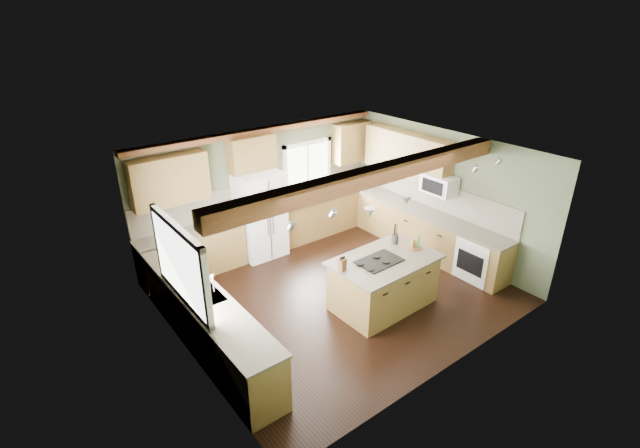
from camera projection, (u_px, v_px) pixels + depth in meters
floor at (336, 292)px, 8.51m from camera, size 5.60×5.60×0.00m
ceiling at (339, 155)px, 7.41m from camera, size 5.60×5.60×0.00m
wall_back at (262, 188)px, 9.76m from camera, size 5.60×0.00×5.60m
wall_left at (181, 281)px, 6.42m from camera, size 0.00×5.00×5.00m
wall_right at (443, 193)px, 9.50m from camera, size 0.00×5.00×5.00m
ceiling_beam at (372, 176)px, 6.90m from camera, size 5.55×0.26×0.26m
soffit_trim at (262, 131)px, 9.17m from camera, size 5.55×0.20×0.10m
backsplash_back at (263, 192)px, 9.79m from camera, size 5.58×0.03×0.58m
backsplash_right at (440, 196)px, 9.57m from camera, size 0.03×3.70×0.58m
base_cab_back_left at (193, 254)px, 8.92m from camera, size 2.02×0.60×0.88m
counter_back_left at (190, 233)px, 8.73m from camera, size 2.06×0.64×0.04m
base_cab_back_right at (326, 213)px, 10.73m from camera, size 2.62×0.60×0.88m
counter_back_right at (326, 194)px, 10.53m from camera, size 2.66×0.64×0.04m
base_cab_left at (206, 322)px, 6.98m from camera, size 0.60×3.70×0.88m
counter_left at (203, 297)px, 6.79m from camera, size 0.64×3.74×0.04m
base_cab_right at (427, 234)px, 9.74m from camera, size 0.60×3.70×0.88m
counter_right at (429, 214)px, 9.54m from camera, size 0.64×3.74×0.04m
upper_cab_back_left at (169, 180)px, 8.27m from camera, size 1.40×0.35×0.90m
upper_cab_over_fridge at (251, 153)px, 9.11m from camera, size 0.96×0.35×0.70m
upper_cab_right at (407, 154)px, 9.78m from camera, size 0.35×2.20×0.90m
upper_cab_back_corner at (351, 142)px, 10.63m from camera, size 0.90×0.35×0.90m
window_left at (179, 264)px, 6.36m from camera, size 0.04×1.60×1.05m
window_back at (307, 167)px, 10.27m from camera, size 1.10×0.04×1.00m
sink at (203, 296)px, 6.79m from camera, size 0.50×0.65×0.03m
faucet at (213, 284)px, 6.83m from camera, size 0.02×0.02×0.28m
dishwasher at (250, 371)px, 6.06m from camera, size 0.60×0.60×0.84m
oven at (479, 258)px, 8.80m from camera, size 0.60×0.72×0.84m
microwave at (439, 184)px, 9.24m from camera, size 0.40×0.70×0.38m
pendant_left at (370, 213)px, 7.13m from camera, size 0.18×0.18×0.16m
pendant_right at (406, 200)px, 7.61m from camera, size 0.18×0.18×0.16m
refrigerator at (260, 215)px, 9.49m from camera, size 0.90×0.74×1.80m
island at (383, 283)px, 7.98m from camera, size 1.72×1.08×0.88m
island_top at (385, 260)px, 7.78m from camera, size 1.84×1.20×0.04m
cooktop at (379, 261)px, 7.69m from camera, size 0.75×0.51×0.02m
knife_block at (342, 265)px, 7.40m from camera, size 0.14×0.11×0.20m
utensil_crock at (395, 239)px, 8.26m from camera, size 0.16×0.16×0.17m
bottle_tray at (416, 243)px, 8.07m from camera, size 0.28×0.28×0.21m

